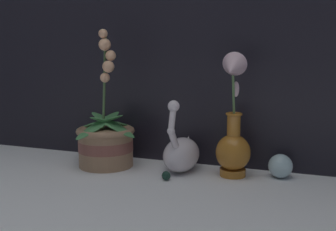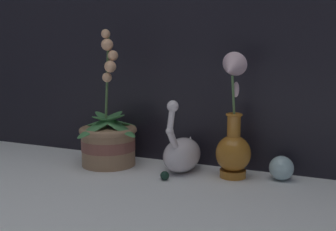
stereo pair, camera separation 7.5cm
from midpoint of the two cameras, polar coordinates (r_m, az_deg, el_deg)
name	(u,v)px [view 2 (the right image)]	position (r m, az deg, el deg)	size (l,w,h in m)	color
ground_plane	(156,189)	(1.06, 0.32, -10.69)	(2.80, 2.80, 0.00)	white
orchid_potted_plant	(108,139)	(1.28, -6.98, -3.48)	(0.26, 0.25, 0.43)	#9E7556
swan_figurine	(181,152)	(1.21, 3.72, -5.38)	(0.10, 0.20, 0.23)	white
blue_vase	(233,136)	(1.15, 11.27, -2.95)	(0.10, 0.14, 0.36)	#B26B23
glass_sphere	(281,168)	(1.18, 17.92, -7.29)	(0.07, 0.07, 0.07)	silver
glass_bauble	(165,176)	(1.13, 1.45, -8.73)	(0.03, 0.03, 0.03)	#142D23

